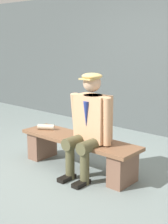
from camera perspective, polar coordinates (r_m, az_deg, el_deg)
ground_plane at (r=4.31m, az=-0.97°, el=-9.92°), size 30.00×30.00×0.00m
bench at (r=4.22m, az=-0.98°, el=-6.53°), size 1.69×0.46×0.43m
seated_man at (r=3.90m, az=0.96°, el=-1.80°), size 0.59×0.59×1.27m
rolled_magazine at (r=4.56m, az=-6.65°, el=-2.61°), size 0.23×0.19×0.07m
stadium_wall at (r=5.79m, az=13.53°, el=8.28°), size 12.00×0.24×2.50m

